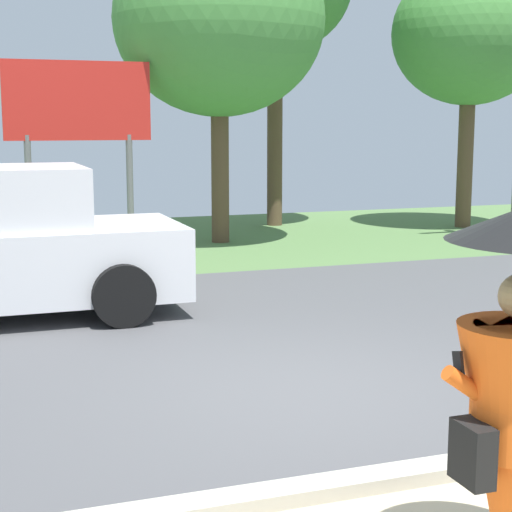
{
  "coord_description": "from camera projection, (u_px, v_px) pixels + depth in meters",
  "views": [
    {
      "loc": [
        -2.87,
        -6.65,
        2.41
      ],
      "look_at": [
        -0.19,
        1.0,
        1.1
      ],
      "focal_mm": 57.8,
      "sensor_mm": 36.0,
      "label": 1
    }
  ],
  "objects": [
    {
      "name": "tree_center_back",
      "position": [
        470.0,
        35.0,
        18.61
      ],
      "size": [
        3.54,
        3.54,
        6.02
      ],
      "color": "brown",
      "rests_on": "ground_plane"
    },
    {
      "name": "roadside_billboard",
      "position": [
        78.0,
        115.0,
        14.67
      ],
      "size": [
        2.6,
        0.12,
        3.5
      ],
      "color": "slate",
      "rests_on": "ground_plane"
    },
    {
      "name": "tree_right_mid",
      "position": [
        219.0,
        20.0,
        16.16
      ],
      "size": [
        4.17,
        4.17,
        6.32
      ],
      "color": "brown",
      "rests_on": "ground_plane"
    },
    {
      "name": "ground_plane",
      "position": [
        219.0,
        322.0,
        10.27
      ],
      "size": [
        40.0,
        22.0,
        0.2
      ],
      "color": "#4C4C4F"
    }
  ]
}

